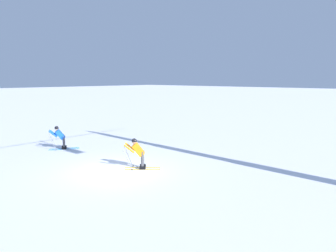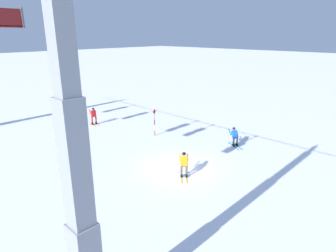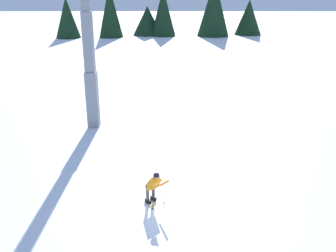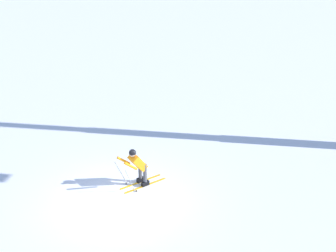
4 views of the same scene
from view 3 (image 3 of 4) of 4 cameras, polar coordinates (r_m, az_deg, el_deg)
ground_plane at (r=15.37m, az=1.23°, el=-12.56°), size 260.00×260.00×0.00m
skier_carving_main at (r=15.36m, az=-2.28°, el=-8.88°), size 1.60×1.64×1.63m
lift_tower_near at (r=23.34m, az=-11.90°, el=10.77°), size 0.70×2.82×11.07m
tree_line_ridge at (r=69.63m, az=0.23°, el=16.62°), size 36.48×9.21×9.87m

